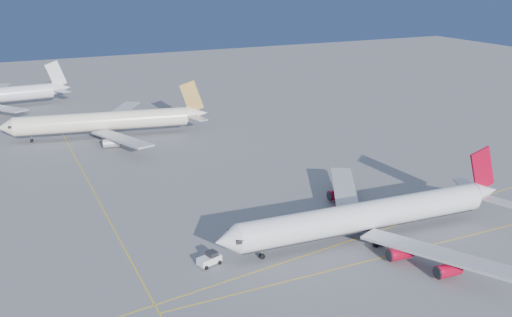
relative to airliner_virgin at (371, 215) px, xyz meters
name	(u,v)px	position (x,y,z in m)	size (l,w,h in m)	color
ground	(339,226)	(-2.36, 6.65, -4.47)	(500.00, 500.00, 0.00)	slate
taxiway_lines	(257,227)	(-17.08, 12.99, -4.46)	(118.86, 140.00, 0.02)	yellow
airliner_virgin	(371,215)	(0.00, 0.00, 0.00)	(60.04, 53.89, 14.81)	white
airliner_etihad	(108,121)	(-30.31, 88.37, 0.33)	(60.23, 55.01, 15.77)	#EFE5CC
pushback_tug	(210,259)	(-30.53, 3.07, -3.43)	(4.38, 3.30, 2.24)	white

